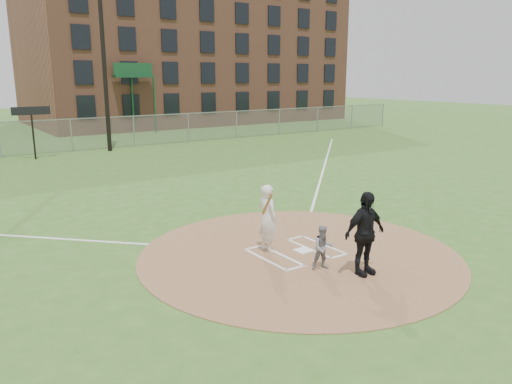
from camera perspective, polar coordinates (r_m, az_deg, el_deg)
ground at (r=13.30m, az=4.93°, el=-7.09°), size 140.00×140.00×0.00m
dirt_circle at (r=13.30m, az=4.93°, el=-7.05°), size 8.40×8.40×0.02m
home_plate at (r=13.48m, az=5.40°, el=-6.67°), size 0.41×0.41×0.03m
foul_line_first at (r=25.60m, az=7.75°, el=2.74°), size 17.04×17.04×0.01m
catcher at (r=12.17m, az=7.69°, el=-6.32°), size 0.64×0.58×1.08m
umpire at (r=11.89m, az=12.32°, el=-4.66°), size 1.19×0.53×2.00m
batters_boxes at (r=13.40m, az=4.52°, el=-6.81°), size 2.08×1.88×0.01m
batter_at_plate at (r=13.17m, az=1.34°, el=-2.99°), size 0.63×1.04×1.81m
outfield_fence at (r=32.79m, az=-20.35°, el=6.11°), size 56.08×0.08×2.03m
brick_warehouse at (r=53.34m, az=-8.08°, el=16.20°), size 30.00×17.17×15.00m
light_pole at (r=32.24m, az=-17.13°, el=16.22°), size 1.20×0.30×12.22m
scoreboard_sign at (r=30.38m, az=-24.28°, el=7.87°), size 2.00×0.10×2.93m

